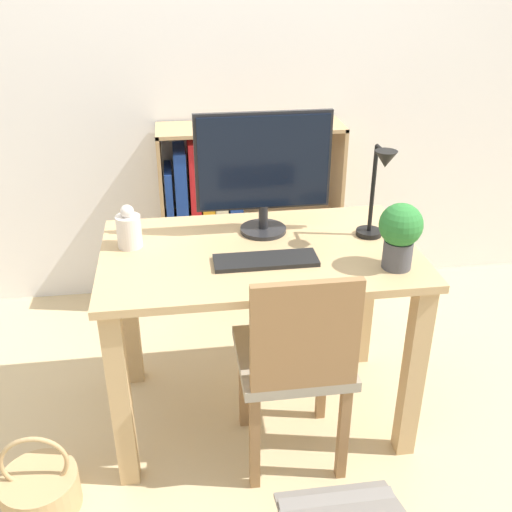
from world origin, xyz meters
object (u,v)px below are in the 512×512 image
object	(u,v)px
potted_plant	(400,232)
vase	(129,229)
bookshelf	(218,223)
basket	(40,489)
keyboard	(266,260)
desk_lamp	(379,186)
monitor	(263,167)
chair	(296,360)

from	to	relation	value
potted_plant	vase	bearing A→B (deg)	162.28
potted_plant	bookshelf	size ratio (longest dim) A/B	0.24
vase	basket	xyz separation A→B (m)	(-0.36, -0.48, -0.76)
keyboard	bookshelf	xyz separation A→B (m)	(-0.09, 1.05, -0.32)
vase	desk_lamp	world-z (taller)	desk_lamp
monitor	potted_plant	world-z (taller)	monitor
desk_lamp	basket	world-z (taller)	desk_lamp
desk_lamp	bookshelf	world-z (taller)	desk_lamp
chair	vase	bearing A→B (deg)	148.63
potted_plant	monitor	bearing A→B (deg)	139.20
chair	monitor	bearing A→B (deg)	99.68
vase	basket	bearing A→B (deg)	-126.75
potted_plant	bookshelf	bearing A→B (deg)	115.04
keyboard	vase	xyz separation A→B (m)	(-0.48, 0.20, 0.06)
keyboard	potted_plant	world-z (taller)	potted_plant
keyboard	basket	size ratio (longest dim) A/B	1.14
monitor	keyboard	distance (m)	0.37
chair	bookshelf	bearing A→B (deg)	101.13
monitor	basket	size ratio (longest dim) A/B	1.58
chair	bookshelf	xyz separation A→B (m)	(-0.17, 1.25, -0.02)
bookshelf	chair	bearing A→B (deg)	-82.11
keyboard	bookshelf	world-z (taller)	bookshelf
desk_lamp	potted_plant	world-z (taller)	desk_lamp
desk_lamp	basket	xyz separation A→B (m)	(-1.27, -0.39, -0.92)
vase	bookshelf	world-z (taller)	bookshelf
vase	basket	size ratio (longest dim) A/B	0.51
potted_plant	bookshelf	distance (m)	1.35
desk_lamp	monitor	bearing A→B (deg)	159.80
vase	bookshelf	size ratio (longest dim) A/B	0.17
vase	chair	bearing A→B (deg)	-34.61
desk_lamp	chair	bearing A→B (deg)	-139.19
vase	chair	world-z (taller)	vase
bookshelf	basket	world-z (taller)	bookshelf
potted_plant	chair	xyz separation A→B (m)	(-0.37, -0.09, -0.43)
chair	keyboard	bearing A→B (deg)	116.24
bookshelf	basket	distance (m)	1.58
desk_lamp	chair	size ratio (longest dim) A/B	0.43
vase	bookshelf	distance (m)	1.02
monitor	bookshelf	bearing A→B (deg)	98.71
basket	monitor	bearing A→B (deg)	31.90
desk_lamp	vase	bearing A→B (deg)	174.67
keyboard	desk_lamp	world-z (taller)	desk_lamp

